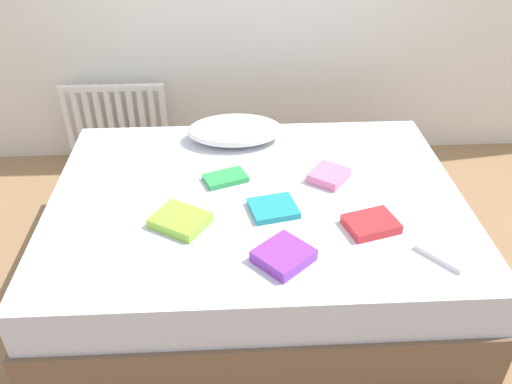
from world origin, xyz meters
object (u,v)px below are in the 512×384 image
Objects in this scene: textbook_lime at (180,220)px; textbook_red at (371,224)px; pillow at (235,130)px; textbook_green at (225,178)px; textbook_pink at (329,176)px; textbook_purple at (284,256)px; textbook_white at (445,252)px; textbook_teal at (273,208)px; bed at (257,236)px; radiator at (116,117)px.

textbook_red is (0.83, -0.07, -0.00)m from textbook_lime.
pillow reaches higher than textbook_green.
textbook_purple is (-0.28, -0.59, 0.00)m from textbook_pink.
textbook_teal is at bearing -155.88° from textbook_white.
textbook_green is at bearing 116.73° from textbook_teal.
textbook_pink is 0.51m from textbook_green.
textbook_teal is at bearing 50.61° from textbook_purple.
textbook_green is (-0.23, 0.61, -0.01)m from textbook_purple.
textbook_purple is (0.17, -1.02, -0.04)m from pillow.
textbook_green is (-0.15, 0.13, 0.27)m from bed.
textbook_pink is 0.65m from textbook_purple.
pillow is 1.01m from textbook_red.
radiator is (-0.89, 1.20, 0.10)m from bed.
pillow is 0.42m from textbook_green.
textbook_lime is 1.05× the size of textbook_red.
pillow is 2.61× the size of textbook_purple.
textbook_lime is 0.84m from textbook_red.
textbook_red is at bearing -55.12° from pillow.
textbook_purple is at bearing -80.05° from bed.
radiator is 2.03m from textbook_red.
textbook_teal is 1.00× the size of textbook_green.
textbook_teal is at bearing -54.34° from radiator.
textbook_white is at bearing -52.40° from textbook_red.
textbook_lime reaches higher than textbook_green.
pillow reaches higher than textbook_red.
textbook_green is at bearing 92.42° from textbook_lime.
bed is 0.31m from textbook_teal.
textbook_white is at bearing -32.46° from bed.
textbook_red is at bearing 27.75° from textbook_lime.
textbook_pink is at bearing 17.09° from bed.
textbook_teal is (0.16, -0.68, -0.05)m from pillow.
textbook_pink is 0.70m from textbook_white.
textbook_purple reaches higher than textbook_pink.
radiator is 2.35m from textbook_white.
radiator reaches higher than textbook_red.
textbook_lime is at bearing -148.16° from bed.
radiator is at bearing 126.56° from bed.
textbook_green is (-0.63, 0.41, -0.01)m from textbook_red.
textbook_teal is at bearing -71.79° from textbook_green.
textbook_pink reaches higher than textbook_red.
textbook_white is at bearing -110.92° from textbook_pink.
textbook_purple is 0.98× the size of textbook_green.
textbook_white is at bearing -38.94° from textbook_teal.
textbook_white is 1.03× the size of textbook_green.
pillow is 2.97× the size of textbook_pink.
radiator is 3.03× the size of textbook_lime.
textbook_teal is at bearing 144.40° from textbook_red.
textbook_red is at bearing -47.17° from radiator.
textbook_white is 1.08m from textbook_green.
textbook_red is 0.33m from textbook_white.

